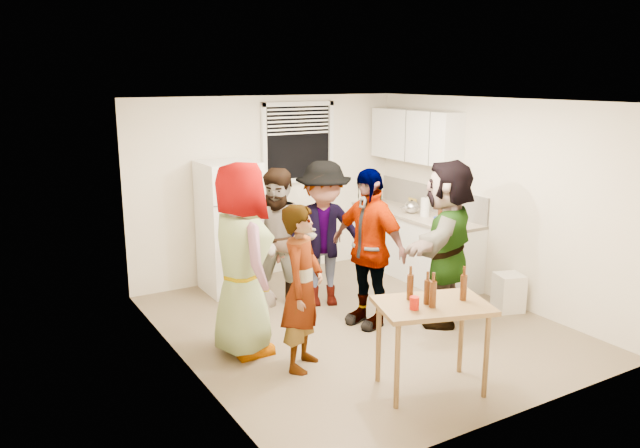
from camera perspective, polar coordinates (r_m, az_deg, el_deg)
room at (r=7.16m, az=3.57°, el=-9.23°), size 4.00×4.50×2.50m
window at (r=8.78m, az=-1.99°, el=7.46°), size 1.12×0.10×1.06m
refrigerator at (r=8.15m, az=-8.22°, el=-0.27°), size 0.70×0.70×1.70m
counter_lower at (r=8.87m, az=8.52°, el=-1.96°), size 0.60×2.20×0.86m
countertop at (r=8.76m, az=8.62°, el=0.88°), size 0.64×2.22×0.04m
backsplash at (r=8.90m, az=10.09°, el=2.33°), size 0.03×2.20×0.36m
upper_cabinets at (r=8.84m, az=8.70°, el=8.01°), size 0.34×1.60×0.70m
kettle at (r=8.73m, az=8.34°, el=0.98°), size 0.26×0.22×0.20m
paper_towel at (r=8.57m, az=9.54°, el=0.69°), size 0.12×0.12×0.25m
wine_bottle at (r=9.49m, az=5.41°, el=2.05°), size 0.08×0.08×0.32m
beer_bottle_counter at (r=8.23m, az=10.88°, el=0.12°), size 0.06×0.06×0.22m
blue_cup at (r=8.03m, az=10.64°, el=-0.20°), size 0.09×0.09×0.12m
picture_frame at (r=9.11m, az=8.50°, el=1.93°), size 0.02×0.17×0.14m
trash_bin at (r=7.84m, az=16.88°, el=-5.83°), size 0.39×0.39×0.45m
serving_table at (r=5.90m, az=9.96°, el=-14.59°), size 1.12×0.91×0.82m
beer_bottle_table at (r=5.55m, az=9.72°, el=-7.20°), size 0.06×0.06×0.22m
red_cup at (r=5.41m, az=8.60°, el=-7.71°), size 0.08×0.08×0.11m
guest_grey at (r=6.58m, az=-6.92°, el=-11.43°), size 1.98×1.02×0.62m
guest_stripe at (r=6.22m, az=-1.56°, el=-12.85°), size 1.51×1.58×0.38m
guest_back_left at (r=7.66m, az=-3.40°, el=-7.71°), size 1.60×1.90×0.65m
guest_back_right at (r=7.80m, az=0.31°, el=-7.29°), size 1.75×2.09×0.66m
guest_black at (r=7.23m, az=4.28°, el=-9.03°), size 1.97×1.41×0.44m
guest_orange at (r=7.43m, az=11.23°, el=-8.61°), size 2.50×2.53×0.55m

